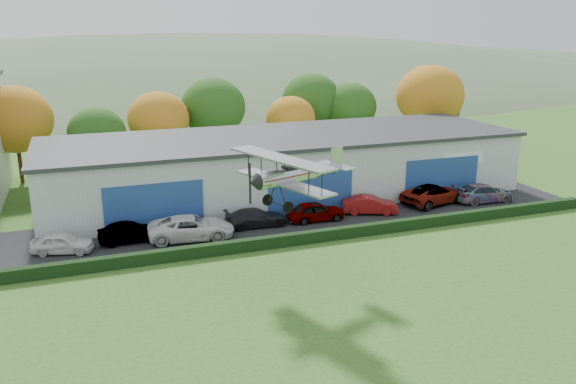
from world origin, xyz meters
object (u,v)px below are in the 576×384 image
object	(u,v)px
car_0	(62,243)
car_1	(130,233)
car_3	(256,218)
hangar	(285,165)
car_4	(315,211)
car_2	(191,228)
car_5	(370,205)
biplane	(294,173)
car_6	(434,194)
car_7	(484,193)

from	to	relation	value
car_0	car_1	size ratio (longest dim) A/B	0.94
car_3	hangar	bearing A→B (deg)	-31.81
car_1	car_4	xyz separation A→B (m)	(13.63, -0.09, 0.06)
car_0	car_2	size ratio (longest dim) A/B	0.66
car_2	car_4	distance (m)	9.59
car_5	biplane	world-z (taller)	biplane
hangar	car_3	xyz separation A→B (m)	(-4.91, -7.42, -1.94)
car_1	biplane	distance (m)	13.89
biplane	car_0	bearing A→B (deg)	125.10
car_2	car_6	xyz separation A→B (m)	(20.47, 1.37, -0.01)
car_2	car_6	size ratio (longest dim) A/B	1.01
car_7	biplane	bearing A→B (deg)	117.07
biplane	hangar	bearing A→B (deg)	52.63
car_3	car_7	xyz separation A→B (m)	(19.78, -0.56, 0.08)
car_3	car_6	bearing A→B (deg)	-86.88
car_1	car_5	size ratio (longest dim) A/B	0.97
car_0	car_2	world-z (taller)	car_2
car_4	biplane	xyz separation A→B (m)	(-5.27, -9.40, 5.67)
hangar	car_1	distance (m)	16.02
car_0	car_6	size ratio (longest dim) A/B	0.67
hangar	car_0	xyz separation A→B (m)	(-18.24, -8.11, -1.94)
hangar	car_7	bearing A→B (deg)	-28.23
car_1	car_7	distance (m)	28.82
car_1	car_2	distance (m)	4.14
car_3	car_6	size ratio (longest dim) A/B	0.79
car_2	car_5	xyz separation A→B (m)	(14.27, 0.81, -0.11)
car_1	hangar	bearing A→B (deg)	-64.15
car_0	car_2	bearing A→B (deg)	-76.16
car_4	car_2	bearing A→B (deg)	95.63
car_6	car_0	bearing A→B (deg)	77.47
hangar	car_5	distance (m)	8.97
car_2	car_4	xyz separation A→B (m)	(9.56, 0.66, -0.07)
car_6	car_4	bearing A→B (deg)	79.09
hangar	biplane	xyz separation A→B (m)	(-5.57, -17.15, 3.81)
car_3	biplane	bearing A→B (deg)	177.77
car_4	car_7	bearing A→B (deg)	-89.19
car_1	car_3	bearing A→B (deg)	-91.44
hangar	car_6	distance (m)	12.84
car_6	car_2	bearing A→B (deg)	79.17
car_0	biplane	xyz separation A→B (m)	(12.66, -9.04, 5.75)
hangar	car_4	size ratio (longest dim) A/B	9.30
car_2	car_0	bearing A→B (deg)	94.91
car_0	car_4	world-z (taller)	car_4
car_1	car_4	size ratio (longest dim) A/B	0.95
car_7	hangar	bearing A→B (deg)	64.69
car_2	car_5	size ratio (longest dim) A/B	1.38
car_0	car_5	xyz separation A→B (m)	(22.63, 0.52, 0.04)
car_1	car_3	xyz separation A→B (m)	(9.03, 0.23, -0.02)
car_5	car_7	xyz separation A→B (m)	(10.48, -0.40, 0.04)
hangar	car_2	size ratio (longest dim) A/B	6.90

